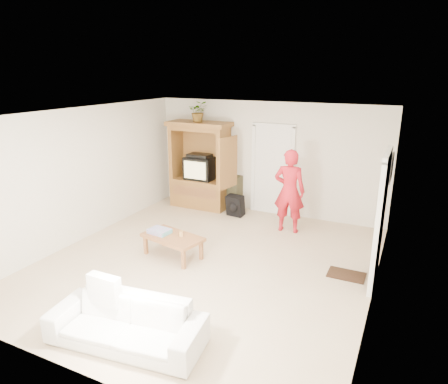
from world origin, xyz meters
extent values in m
plane|color=tan|center=(0.00, 0.00, 0.00)|extent=(6.00, 6.00, 0.00)
plane|color=white|center=(0.00, 0.00, 2.60)|extent=(6.00, 6.00, 0.00)
plane|color=silver|center=(0.00, 3.00, 1.30)|extent=(5.50, 0.00, 5.50)
plane|color=silver|center=(0.00, -3.00, 1.30)|extent=(5.50, 0.00, 5.50)
plane|color=silver|center=(-2.75, 0.00, 1.30)|extent=(0.00, 6.00, 6.00)
plane|color=silver|center=(2.75, 0.00, 1.30)|extent=(0.00, 6.00, 6.00)
cube|color=olive|center=(-1.60, 2.65, 0.35)|extent=(1.40, 0.60, 0.70)
cube|color=olive|center=(-2.25, 2.65, 1.30)|extent=(0.10, 0.60, 1.20)
cube|color=olive|center=(-0.95, 2.65, 1.30)|extent=(0.10, 0.60, 1.20)
cube|color=olive|center=(-1.60, 2.92, 1.30)|extent=(1.40, 0.06, 1.20)
cube|color=olive|center=(-1.60, 2.65, 1.95)|extent=(1.40, 0.60, 0.10)
cube|color=olive|center=(-1.60, 2.65, 2.05)|extent=(1.52, 0.68, 0.10)
cube|color=olive|center=(-0.62, 2.18, 1.30)|extent=(0.16, 0.67, 1.15)
cube|color=black|center=(-1.60, 2.68, 0.97)|extent=(0.70, 0.52, 0.55)
cube|color=tan|center=(-1.60, 2.41, 0.98)|extent=(0.58, 0.02, 0.42)
cube|color=black|center=(-1.60, 2.65, 1.29)|extent=(0.55, 0.35, 0.08)
cube|color=#996334|center=(-1.60, 2.37, 0.45)|extent=(1.19, 0.03, 0.25)
cube|color=white|center=(0.15, 2.97, 1.02)|extent=(0.85, 0.05, 2.04)
cube|color=black|center=(2.73, 0.60, 1.02)|extent=(0.05, 0.90, 2.04)
cube|color=black|center=(2.73, 1.90, 1.60)|extent=(0.03, 0.60, 0.48)
cube|color=#382316|center=(2.30, 0.60, 0.01)|extent=(0.60, 0.40, 0.02)
imported|color=#4C7238|center=(-1.60, 2.63, 2.34)|extent=(0.57, 0.55, 0.48)
imported|color=red|center=(0.84, 2.04, 0.88)|extent=(0.67, 0.47, 1.76)
imported|color=silver|center=(0.12, -2.34, 0.28)|extent=(2.02, 1.00, 0.57)
cube|color=#996334|center=(-0.67, -0.05, 0.38)|extent=(1.20, 0.82, 0.06)
cube|color=#996334|center=(-1.19, -0.17, 0.17)|extent=(0.07, 0.07, 0.35)
cube|color=#996334|center=(-1.09, 0.28, 0.17)|extent=(0.07, 0.07, 0.35)
cube|color=#996334|center=(-0.25, -0.37, 0.17)|extent=(0.07, 0.07, 0.35)
cube|color=#996334|center=(-0.16, 0.08, 0.17)|extent=(0.07, 0.07, 0.35)
cube|color=#D647AA|center=(-0.95, -0.05, 0.45)|extent=(0.41, 0.33, 0.08)
cylinder|color=tan|center=(-0.52, 0.00, 0.46)|extent=(0.08, 0.08, 0.10)
camera|label=1|loc=(3.04, -5.62, 3.26)|focal=32.00mm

